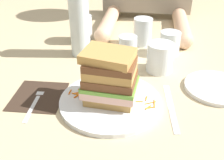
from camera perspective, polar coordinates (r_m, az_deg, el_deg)
ground_plane at (r=0.70m, az=0.73°, el=-4.31°), size 3.00×3.00×0.00m
main_plate at (r=0.69m, az=-0.36°, el=-4.57°), size 0.26×0.26×0.01m
sandwich at (r=0.65m, az=-0.44°, el=0.53°), size 0.14×0.11×0.13m
carrot_shred_0 at (r=0.70m, az=-7.40°, el=-3.32°), size 0.02×0.02×0.00m
carrot_shred_1 at (r=0.72m, az=-7.15°, el=-2.49°), size 0.02×0.01×0.00m
carrot_shred_2 at (r=0.72m, az=-6.78°, el=-2.35°), size 0.02×0.02×0.00m
carrot_shred_3 at (r=0.70m, az=-6.11°, el=-3.55°), size 0.01×0.03×0.00m
carrot_shred_4 at (r=0.71m, az=-9.06°, el=-2.67°), size 0.00×0.02×0.00m
carrot_shred_5 at (r=0.70m, az=-7.43°, el=-3.08°), size 0.03×0.01×0.00m
carrot_shred_6 at (r=0.71m, az=-6.86°, el=-2.67°), size 0.02×0.01×0.00m
carrot_shred_7 at (r=0.72m, az=-6.09°, el=-2.37°), size 0.02×0.01×0.00m
carrot_shred_8 at (r=0.71m, az=-5.69°, el=-2.77°), size 0.02×0.01×0.00m
carrot_shred_9 at (r=0.66m, az=7.73°, el=-5.84°), size 0.02×0.02×0.00m
carrot_shred_10 at (r=0.68m, az=9.04°, el=-4.98°), size 0.00×0.03×0.00m
carrot_shred_11 at (r=0.69m, az=7.35°, el=-4.10°), size 0.01×0.02×0.00m
carrot_shred_12 at (r=0.68m, az=8.20°, el=-4.87°), size 0.03×0.02×0.00m
carrot_shred_13 at (r=0.66m, az=8.22°, el=-5.88°), size 0.02×0.01×0.00m
carrot_shred_14 at (r=0.68m, az=5.84°, el=-4.62°), size 0.02×0.01×0.00m
napkin_dark at (r=0.74m, az=-15.46°, el=-3.29°), size 0.14×0.15×0.00m
fork at (r=0.72m, az=-16.04°, el=-4.09°), size 0.02×0.17×0.00m
knife at (r=0.69m, az=12.57°, el=-5.93°), size 0.03×0.20×0.00m
juice_glass at (r=0.83m, az=10.20°, el=4.49°), size 0.08×0.08×0.09m
water_bottle at (r=0.89m, az=-7.08°, el=13.48°), size 0.07×0.07×0.31m
empty_tumbler_0 at (r=0.94m, az=12.26°, el=7.73°), size 0.07×0.07×0.08m
empty_tumbler_1 at (r=1.03m, az=-6.54°, el=10.83°), size 0.08×0.08×0.10m
empty_tumbler_2 at (r=0.89m, az=3.39°, el=6.94°), size 0.06×0.06×0.08m
empty_tumbler_3 at (r=1.00m, az=6.58°, el=10.27°), size 0.07×0.07×0.10m
side_plate at (r=0.80m, az=21.48°, el=-1.50°), size 0.18×0.18×0.01m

